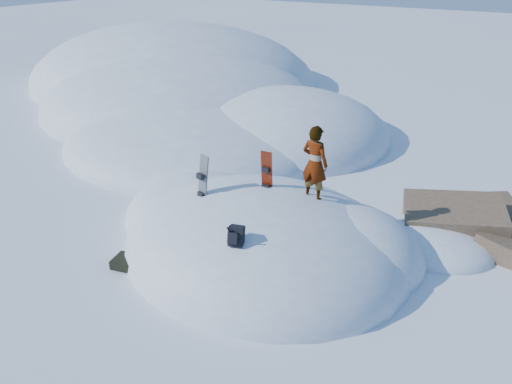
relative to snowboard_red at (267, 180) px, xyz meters
The scene contains 9 objects.
ground 1.74m from the snowboard_red, 66.16° to the right, with size 120.00×120.00×0.00m, color white.
snow_mound 1.67m from the snowboard_red, 77.57° to the right, with size 8.00×6.00×3.00m.
snow_ridge 13.90m from the snowboard_red, 137.61° to the left, with size 21.50×18.50×6.40m.
rock_outcrop 4.94m from the snowboard_red, 31.97° to the left, with size 4.68×4.41×1.68m.
snowboard_red is the anchor object (origin of this frame).
snowboard_dark 1.52m from the snowboard_red, 140.72° to the right, with size 0.35×0.31×1.56m.
backpack 2.31m from the snowboard_red, 74.54° to the right, with size 0.36×0.40×0.49m.
gear_pile 3.61m from the snowboard_red, 126.55° to the right, with size 1.01×0.78×0.26m.
person 1.26m from the snowboard_red, 12.34° to the left, with size 0.65×0.42×1.77m, color slate.
Camera 1 is at (5.20, -8.69, 6.47)m, focal length 35.00 mm.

